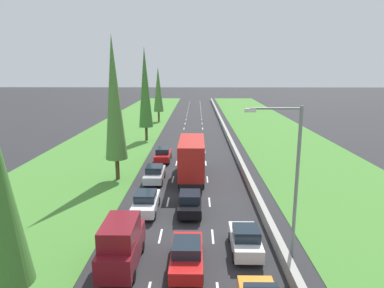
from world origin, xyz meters
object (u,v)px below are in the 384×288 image
object	(u,v)px
red_sedan_centre_lane	(187,254)
poplar_tree_third	(145,88)
black_sedan_centre_lane	(190,202)
maroon_van_left_lane	(121,244)
red_box_truck_centre_lane	(192,157)
red_sedan_left_lane	(163,154)
white_hatchback_right_lane	(245,240)
poplar_tree_second	(114,99)
street_light_mast	(291,172)
silver_sedan_left_lane	(155,174)
white_sedan_left_lane	(146,202)
poplar_tree_fourth	(158,90)

from	to	relation	value
red_sedan_centre_lane	poplar_tree_third	xyz separation A→B (m)	(-7.32, 34.69, 7.36)
black_sedan_centre_lane	maroon_van_left_lane	bearing A→B (deg)	-115.97
red_sedan_centre_lane	red_box_truck_centre_lane	size ratio (longest dim) A/B	0.48
red_sedan_left_lane	poplar_tree_third	world-z (taller)	poplar_tree_third
maroon_van_left_lane	white_hatchback_right_lane	size ratio (longest dim) A/B	1.26
red_sedan_left_lane	poplar_tree_second	xyz separation A→B (m)	(-3.89, -7.14, 7.35)
maroon_van_left_lane	street_light_mast	bearing A→B (deg)	7.40
red_sedan_centre_lane	silver_sedan_left_lane	distance (m)	15.42
street_light_mast	red_sedan_centre_lane	bearing A→B (deg)	-167.28
white_hatchback_right_lane	red_box_truck_centre_lane	size ratio (longest dim) A/B	0.41
white_hatchback_right_lane	red_box_truck_centre_lane	distance (m)	14.89
white_sedan_left_lane	street_light_mast	distance (m)	12.09
white_sedan_left_lane	red_sedan_centre_lane	size ratio (longest dim) A/B	1.00
poplar_tree_fourth	street_light_mast	size ratio (longest dim) A/B	1.27
black_sedan_centre_lane	poplar_tree_third	world-z (taller)	poplar_tree_third
black_sedan_centre_lane	white_hatchback_right_lane	size ratio (longest dim) A/B	1.15
poplar_tree_second	silver_sedan_left_lane	bearing A→B (deg)	-8.36
poplar_tree_third	poplar_tree_fourth	size ratio (longest dim) A/B	1.25
street_light_mast	poplar_tree_second	bearing A→B (deg)	133.22
red_box_truck_centre_lane	red_sedan_left_lane	bearing A→B (deg)	118.70
poplar_tree_third	poplar_tree_second	bearing A→B (deg)	-90.39
red_box_truck_centre_lane	poplar_tree_fourth	distance (m)	39.09
poplar_tree_second	poplar_tree_third	bearing A→B (deg)	89.61
red_sedan_left_lane	white_sedan_left_lane	bearing A→B (deg)	-89.45
red_sedan_left_lane	red_sedan_centre_lane	bearing A→B (deg)	-81.07
poplar_tree_third	poplar_tree_fourth	distance (m)	19.54
black_sedan_centre_lane	red_sedan_left_lane	distance (m)	15.47
poplar_tree_second	street_light_mast	world-z (taller)	poplar_tree_second
white_sedan_left_lane	poplar_tree_third	distance (m)	28.31
red_box_truck_centre_lane	street_light_mast	bearing A→B (deg)	-68.35
poplar_tree_fourth	red_sedan_centre_lane	bearing A→B (deg)	-82.08
red_sedan_left_lane	poplar_tree_second	size ratio (longest dim) A/B	0.32
red_sedan_left_lane	street_light_mast	bearing A→B (deg)	-66.09
red_sedan_left_lane	silver_sedan_left_lane	bearing A→B (deg)	-90.57
red_sedan_left_lane	poplar_tree_second	bearing A→B (deg)	-118.61
white_hatchback_right_lane	white_sedan_left_lane	bearing A→B (deg)	139.33
red_sedan_centre_lane	maroon_van_left_lane	bearing A→B (deg)	178.60
red_sedan_centre_lane	poplar_tree_fourth	size ratio (longest dim) A/B	0.39
maroon_van_left_lane	red_box_truck_centre_lane	xyz separation A→B (m)	(3.70, 16.02, 0.78)
street_light_mast	red_sedan_left_lane	bearing A→B (deg)	113.91
white_hatchback_right_lane	poplar_tree_fourth	size ratio (longest dim) A/B	0.34
black_sedan_centre_lane	red_box_truck_centre_lane	world-z (taller)	red_box_truck_centre_lane
black_sedan_centre_lane	street_light_mast	distance (m)	9.69
red_sedan_left_lane	poplar_tree_fourth	bearing A→B (deg)	97.18
maroon_van_left_lane	poplar_tree_fourth	xyz separation A→B (m)	(-3.87, 54.09, 5.36)
silver_sedan_left_lane	poplar_tree_fourth	distance (m)	39.84
silver_sedan_left_lane	poplar_tree_second	world-z (taller)	poplar_tree_second
poplar_tree_third	red_box_truck_centre_lane	bearing A→B (deg)	-68.39
white_hatchback_right_lane	poplar_tree_fourth	world-z (taller)	poplar_tree_fourth
white_sedan_left_lane	street_light_mast	world-z (taller)	street_light_mast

